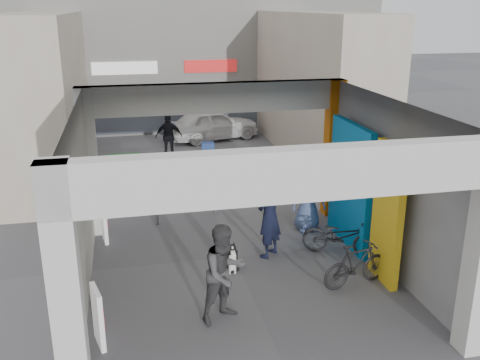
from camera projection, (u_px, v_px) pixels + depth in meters
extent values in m
plane|color=#57575C|center=(234.00, 257.00, 11.64)|extent=(90.00, 90.00, 0.00)
cube|color=silver|center=(66.00, 293.00, 6.78)|extent=(0.40, 0.40, 3.50)
cube|color=silver|center=(89.00, 163.00, 12.35)|extent=(0.40, 0.40, 3.50)
cube|color=#C7630B|center=(333.00, 149.00, 13.56)|extent=(0.40, 0.40, 3.50)
plane|color=beige|center=(81.00, 209.00, 9.56)|extent=(0.00, 6.40, 6.40)
plane|color=#949599|center=(389.00, 186.00, 10.78)|extent=(0.00, 6.40, 6.40)
cube|color=#0B73B9|center=(350.00, 185.00, 11.94)|extent=(0.15, 2.00, 2.80)
cube|color=yellow|center=(388.00, 214.00, 10.27)|extent=(0.15, 1.00, 2.80)
plane|color=#AAAAA6|center=(244.00, 106.00, 9.62)|extent=(6.40, 6.40, 0.00)
cube|color=silver|center=(216.00, 98.00, 12.56)|extent=(6.40, 0.30, 0.70)
cube|color=silver|center=(296.00, 174.00, 6.90)|extent=(6.40, 0.30, 0.70)
cube|color=white|center=(215.00, 99.00, 12.73)|extent=(4.20, 0.05, 0.55)
cube|color=silver|center=(169.00, 34.00, 23.39)|extent=(18.00, 4.00, 8.00)
cube|color=#515966|center=(176.00, 110.00, 22.42)|extent=(16.20, 0.06, 1.80)
cube|color=white|center=(125.00, 68.00, 21.46)|extent=(2.60, 0.06, 0.50)
cube|color=red|center=(211.00, 66.00, 22.17)|extent=(2.20, 0.06, 0.50)
cube|color=beige|center=(47.00, 95.00, 16.91)|extent=(2.00, 9.00, 5.00)
cube|color=beige|center=(316.00, 86.00, 18.73)|extent=(2.00, 9.00, 5.00)
cylinder|color=gray|center=(157.00, 207.00, 13.25)|extent=(0.09, 0.09, 0.89)
cylinder|color=gray|center=(216.00, 198.00, 13.88)|extent=(0.09, 0.09, 0.89)
cylinder|color=gray|center=(273.00, 195.00, 13.96)|extent=(0.09, 0.09, 0.98)
cube|color=white|center=(98.00, 317.00, 8.51)|extent=(0.21, 0.55, 1.00)
cube|color=red|center=(100.00, 314.00, 8.50)|extent=(0.13, 0.38, 0.40)
cube|color=white|center=(104.00, 221.00, 12.30)|extent=(0.16, 0.56, 1.00)
cube|color=red|center=(106.00, 218.00, 12.29)|extent=(0.10, 0.39, 0.40)
cylinder|color=#98999D|center=(147.00, 188.00, 14.92)|extent=(0.06, 0.06, 0.70)
cylinder|color=#98999D|center=(147.00, 200.00, 15.02)|extent=(0.42, 0.42, 0.02)
cylinder|color=#98999D|center=(146.00, 177.00, 14.81)|extent=(0.68, 0.68, 0.05)
cube|color=#98999D|center=(126.00, 197.00, 14.66)|extent=(0.37, 0.37, 0.43)
cube|color=#98999D|center=(125.00, 180.00, 14.69)|extent=(0.37, 0.05, 0.43)
cube|color=#98999D|center=(163.00, 186.00, 15.50)|extent=(0.37, 0.37, 0.43)
cube|color=#98999D|center=(162.00, 170.00, 15.53)|extent=(0.37, 0.05, 0.43)
cube|color=#98999D|center=(136.00, 187.00, 15.44)|extent=(0.37, 0.37, 0.43)
cube|color=#98999D|center=(135.00, 171.00, 15.46)|extent=(0.37, 0.05, 0.43)
cube|color=black|center=(124.00, 175.00, 16.72)|extent=(1.18, 0.59, 0.29)
cube|color=#1A5A19|center=(124.00, 172.00, 16.53)|extent=(0.98, 0.34, 0.18)
cube|color=#1A5A19|center=(124.00, 165.00, 16.61)|extent=(0.98, 0.34, 0.18)
cube|color=#1A5A19|center=(123.00, 157.00, 16.69)|extent=(0.98, 0.34, 0.18)
cube|color=#1A5A19|center=(208.00, 154.00, 19.13)|extent=(0.49, 0.40, 0.28)
cube|color=navy|center=(208.00, 146.00, 19.04)|extent=(0.49, 0.40, 0.28)
cube|color=black|center=(230.00, 264.00, 11.07)|extent=(0.24, 0.33, 0.24)
cube|color=black|center=(232.00, 259.00, 10.89)|extent=(0.19, 0.16, 0.37)
cube|color=white|center=(232.00, 262.00, 10.82)|extent=(0.15, 0.03, 0.35)
cylinder|color=white|center=(230.00, 268.00, 10.87)|extent=(0.04, 0.04, 0.29)
cylinder|color=white|center=(235.00, 267.00, 10.89)|extent=(0.04, 0.04, 0.29)
sphere|color=black|center=(232.00, 249.00, 10.80)|extent=(0.19, 0.19, 0.19)
cube|color=white|center=(233.00, 252.00, 10.72)|extent=(0.08, 0.12, 0.06)
cone|color=black|center=(229.00, 244.00, 10.80)|extent=(0.07, 0.07, 0.08)
cone|color=black|center=(234.00, 244.00, 10.82)|extent=(0.07, 0.07, 0.08)
imported|color=black|center=(270.00, 215.00, 11.42)|extent=(0.81, 0.81, 1.90)
imported|color=#424245|center=(224.00, 273.00, 9.12)|extent=(1.06, 0.97, 1.75)
imported|color=#4F659A|center=(308.00, 197.00, 12.81)|extent=(0.85, 0.58, 1.69)
imported|color=black|center=(169.00, 136.00, 18.90)|extent=(0.98, 0.50, 1.60)
imported|color=black|center=(341.00, 236.00, 11.62)|extent=(1.75, 1.33, 0.88)
imported|color=black|center=(356.00, 265.00, 10.34)|extent=(1.53, 0.73, 0.89)
imported|color=white|center=(213.00, 124.00, 21.58)|extent=(3.99, 2.45, 1.27)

